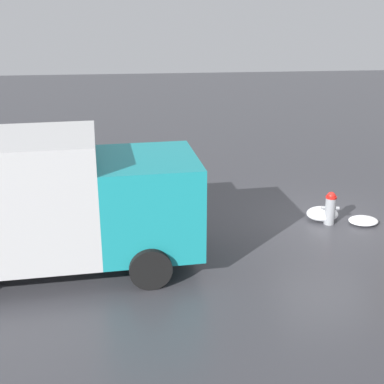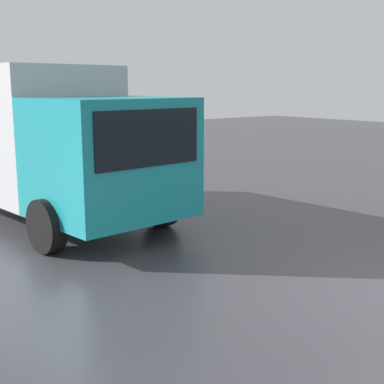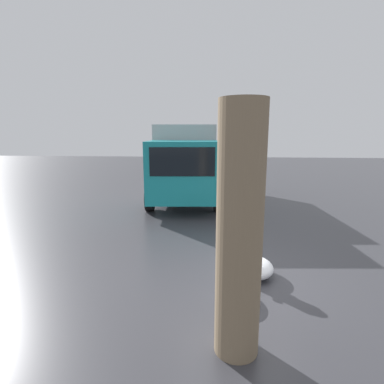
{
  "view_description": "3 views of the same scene",
  "coord_description": "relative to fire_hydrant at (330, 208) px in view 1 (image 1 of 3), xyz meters",
  "views": [
    {
      "loc": [
        5.04,
        12.75,
        5.78
      ],
      "look_at": [
        3.73,
        0.23,
        1.14
      ],
      "focal_mm": 50.0,
      "sensor_mm": 36.0,
      "label": 1
    },
    {
      "loc": [
        -3.18,
        6.28,
        2.71
      ],
      "look_at": [
        3.46,
        0.92,
        0.99
      ],
      "focal_mm": 50.0,
      "sensor_mm": 36.0,
      "label": 2
    },
    {
      "loc": [
        -5.46,
        0.48,
        2.76
      ],
      "look_at": [
        3.22,
        1.19,
        1.04
      ],
      "focal_mm": 28.0,
      "sensor_mm": 36.0,
      "label": 3
    }
  ],
  "objects": [
    {
      "name": "snow_pile_curbside",
      "position": [
        0.09,
        -0.29,
        -0.29
      ],
      "size": [
        0.86,
        0.74,
        0.35
      ],
      "color": "white",
      "rests_on": "ground_plane"
    },
    {
      "name": "snow_pile_by_hydrant",
      "position": [
        -0.91,
        0.11,
        -0.37
      ],
      "size": [
        0.79,
        0.66,
        0.19
      ],
      "color": "white",
      "rests_on": "ground_plane"
    },
    {
      "name": "ground_plane",
      "position": [
        0.0,
        0.0,
        -0.47
      ],
      "size": [
        60.0,
        60.0,
        0.0
      ],
      "primitive_type": "plane",
      "color": "#38383D"
    },
    {
      "name": "delivery_truck",
      "position": [
        7.23,
        1.8,
        1.19
      ],
      "size": [
        6.76,
        3.1,
        3.08
      ],
      "rotation": [
        0.0,
        0.0,
        1.65
      ],
      "color": "teal",
      "rests_on": "ground_plane"
    },
    {
      "name": "fire_hydrant",
      "position": [
        0.0,
        0.0,
        0.0
      ],
      "size": [
        0.48,
        0.39,
        0.91
      ],
      "rotation": [
        0.0,
        0.0,
        4.5
      ],
      "color": "gray",
      "rests_on": "ground_plane"
    }
  ]
}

